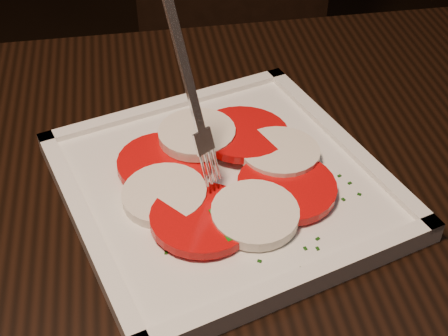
{
  "coord_description": "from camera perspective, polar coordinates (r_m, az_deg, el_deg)",
  "views": [
    {
      "loc": [
        0.14,
        -0.13,
        1.15
      ],
      "look_at": [
        0.17,
        0.3,
        0.78
      ],
      "focal_mm": 50.0,
      "sensor_mm": 36.0,
      "label": 1
    }
  ],
  "objects": [
    {
      "name": "table",
      "position": [
        0.62,
        5.61,
        -13.06
      ],
      "size": [
        1.28,
        0.93,
        0.75
      ],
      "rotation": [
        0.0,
        0.0,
        0.11
      ],
      "color": "black",
      "rests_on": "ground"
    },
    {
      "name": "fork",
      "position": [
        0.52,
        -3.43,
        6.9
      ],
      "size": [
        0.05,
        0.06,
        0.16
      ],
      "primitive_type": null,
      "rotation": [
        0.0,
        0.0,
        0.7
      ],
      "color": "white",
      "rests_on": "caprese_salad"
    },
    {
      "name": "caprese_salad",
      "position": [
        0.57,
        0.02,
        -0.48
      ],
      "size": [
        0.22,
        0.22,
        0.02
      ],
      "color": "red",
      "rests_on": "plate"
    },
    {
      "name": "plate",
      "position": [
        0.58,
        0.0,
        -1.68
      ],
      "size": [
        0.37,
        0.37,
        0.01
      ],
      "primitive_type": "cube",
      "rotation": [
        0.0,
        0.0,
        0.41
      ],
      "color": "white",
      "rests_on": "table"
    },
    {
      "name": "chair",
      "position": [
        1.33,
        1.33,
        13.02
      ],
      "size": [
        0.44,
        0.44,
        0.93
      ],
      "rotation": [
        0.0,
        0.0,
        0.05
      ],
      "color": "black",
      "rests_on": "ground"
    }
  ]
}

